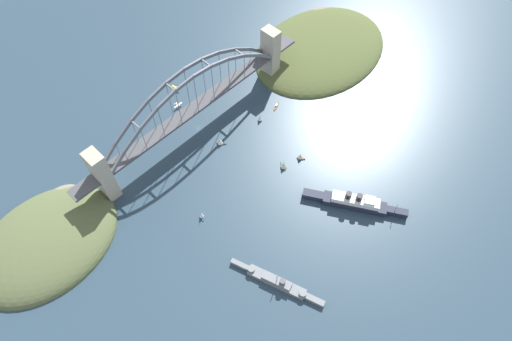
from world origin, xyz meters
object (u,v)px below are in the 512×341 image
at_px(ocean_liner, 354,202).
at_px(harbor_arch_bridge, 194,107).
at_px(small_boat_5, 284,165).
at_px(naval_cruiser, 277,282).
at_px(small_boat_4, 201,215).
at_px(small_boat_0, 260,118).
at_px(small_boat_1, 220,141).
at_px(small_boat_2, 300,156).
at_px(small_boat_3, 276,106).
at_px(seaplane_second_in_formation, 175,89).
at_px(seaplane_taxiing_near_bridge, 178,106).

bearing_deg(ocean_liner, harbor_arch_bridge, -77.17).
bearing_deg(harbor_arch_bridge, small_boat_5, 104.68).
height_order(naval_cruiser, small_boat_4, naval_cruiser).
bearing_deg(small_boat_0, small_boat_5, 65.19).
bearing_deg(small_boat_5, ocean_liner, 100.39).
xyz_separation_m(small_boat_1, small_boat_5, (-22.22, 61.79, 0.30)).
height_order(small_boat_2, small_boat_3, small_boat_2).
xyz_separation_m(harbor_arch_bridge, small_boat_2, (-42.20, 96.34, -27.29)).
xyz_separation_m(naval_cruiser, small_boat_1, (-62.74, -132.30, 1.02)).
relative_size(naval_cruiser, small_boat_2, 9.62).
bearing_deg(small_boat_2, harbor_arch_bridge, -66.35).
distance_m(seaplane_second_in_formation, small_boat_0, 97.13).
xyz_separation_m(ocean_liner, small_boat_3, (-36.92, -125.93, -4.70)).
bearing_deg(ocean_liner, small_boat_5, -79.61).
distance_m(naval_cruiser, small_boat_5, 110.42).
relative_size(small_boat_1, small_boat_3, 0.76).
relative_size(harbor_arch_bridge, small_boat_3, 23.11).
xyz_separation_m(seaplane_taxiing_near_bridge, small_boat_2, (-38.27, 131.03, 1.93)).
bearing_deg(small_boat_0, small_boat_1, -8.82).
height_order(small_boat_1, small_boat_5, small_boat_5).
distance_m(naval_cruiser, small_boat_0, 166.56).
height_order(seaplane_taxiing_near_bridge, small_boat_3, seaplane_taxiing_near_bridge).
bearing_deg(ocean_liner, small_boat_0, -95.58).
bearing_deg(small_boat_2, small_boat_4, -10.84).
relative_size(small_boat_3, small_boat_5, 1.15).
bearing_deg(small_boat_2, small_boat_1, -58.65).
bearing_deg(small_boat_1, small_boat_0, 171.18).
bearing_deg(small_boat_0, seaplane_second_in_formation, -70.75).
bearing_deg(naval_cruiser, small_boat_3, -136.99).
bearing_deg(small_boat_0, small_boat_2, 83.17).
bearing_deg(naval_cruiser, small_boat_4, -88.47).
relative_size(small_boat_0, small_boat_1, 1.01).
distance_m(harbor_arch_bridge, small_boat_0, 67.52).
relative_size(small_boat_0, small_boat_4, 1.06).
distance_m(harbor_arch_bridge, seaplane_taxiing_near_bridge, 45.53).
xyz_separation_m(small_boat_1, small_boat_2, (-40.34, 66.21, -0.28)).
height_order(harbor_arch_bridge, small_boat_1, harbor_arch_bridge).
bearing_deg(seaplane_second_in_formation, small_boat_4, 58.33).
bearing_deg(seaplane_second_in_formation, naval_cruiser, 70.17).
distance_m(small_boat_0, small_boat_1, 47.96).
xyz_separation_m(naval_cruiser, small_boat_2, (-103.08, -66.09, 0.75)).
xyz_separation_m(seaplane_second_in_formation, small_boat_2, (-24.96, 150.53, 1.87)).
height_order(small_boat_1, small_boat_2, small_boat_1).
xyz_separation_m(harbor_arch_bridge, ocean_liner, (-37.04, 162.59, -25.63)).
height_order(ocean_liner, small_boat_3, ocean_liner).
distance_m(small_boat_1, small_boat_2, 77.53).
distance_m(seaplane_second_in_formation, small_boat_4, 153.18).
height_order(harbor_arch_bridge, naval_cruiser, harbor_arch_bridge).
xyz_separation_m(seaplane_taxiing_near_bridge, small_boat_5, (-20.15, 126.61, 2.51)).
xyz_separation_m(seaplane_second_in_formation, small_boat_1, (15.37, 84.32, 2.15)).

